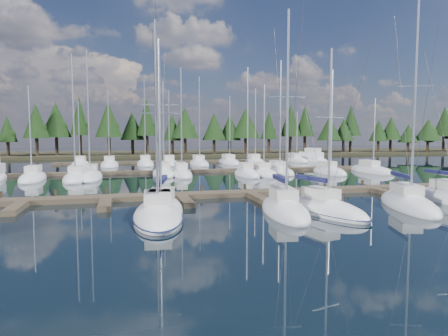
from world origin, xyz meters
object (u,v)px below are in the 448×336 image
object	(u,v)px
motor_yacht_right	(311,159)
front_sailboat_5	(408,203)
front_sailboat_3	(284,209)
front_sailboat_4	(324,209)
front_sailboat_2	(162,211)
front_sailboat_1	(158,215)
main_dock	(250,194)

from	to	relation	value
motor_yacht_right	front_sailboat_5	bearing A→B (deg)	-108.40
front_sailboat_3	front_sailboat_4	size ratio (longest dim) A/B	1.20
front_sailboat_2	front_sailboat_5	distance (m)	17.89
motor_yacht_right	front_sailboat_3	bearing A→B (deg)	-118.14
front_sailboat_2	front_sailboat_5	bearing A→B (deg)	-5.19
front_sailboat_2	front_sailboat_1	bearing A→B (deg)	-105.07
front_sailboat_1	front_sailboat_3	world-z (taller)	front_sailboat_3
front_sailboat_4	front_sailboat_5	distance (m)	7.03
main_dock	front_sailboat_4	bearing A→B (deg)	-72.59
main_dock	front_sailboat_1	size ratio (longest dim) A/B	3.39
front_sailboat_1	front_sailboat_3	bearing A→B (deg)	-1.64
front_sailboat_4	motor_yacht_right	bearing A→B (deg)	64.62
front_sailboat_5	front_sailboat_3	bearing A→B (deg)	179.52
front_sailboat_2	front_sailboat_4	size ratio (longest dim) A/B	1.04
front_sailboat_2	front_sailboat_3	distance (m)	8.27
main_dock	front_sailboat_3	xyz separation A→B (m)	(-0.07, -7.77, 0.09)
front_sailboat_3	front_sailboat_4	distance (m)	2.71
front_sailboat_3	motor_yacht_right	size ratio (longest dim) A/B	1.55
front_sailboat_4	motor_yacht_right	distance (m)	53.74
front_sailboat_1	front_sailboat_4	world-z (taller)	front_sailboat_1
front_sailboat_2	front_sailboat_4	distance (m)	10.99
front_sailboat_3	motor_yacht_right	distance (m)	54.49
front_sailboat_5	main_dock	bearing A→B (deg)	140.76
front_sailboat_1	motor_yacht_right	xyz separation A→B (m)	(34.18, 47.81, 0.21)
main_dock	front_sailboat_4	world-z (taller)	front_sailboat_4
main_dock	motor_yacht_right	xyz separation A→B (m)	(25.62, 40.29, 0.28)
front_sailboat_2	front_sailboat_5	world-z (taller)	front_sailboat_5
main_dock	motor_yacht_right	world-z (taller)	motor_yacht_right
front_sailboat_2	front_sailboat_4	bearing A→B (deg)	-10.68
main_dock	front_sailboat_5	distance (m)	12.41
front_sailboat_3	front_sailboat_1	bearing A→B (deg)	178.36
front_sailboat_2	front_sailboat_5	xyz separation A→B (m)	(17.81, -1.62, 0.03)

